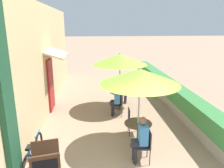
{
  "coord_description": "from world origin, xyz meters",
  "views": [
    {
      "loc": [
        -0.72,
        -3.56,
        3.48
      ],
      "look_at": [
        0.15,
        5.33,
        1.0
      ],
      "focal_mm": 35.0,
      "sensor_mm": 36.0,
      "label": 1
    }
  ],
  "objects": [
    {
      "name": "cafe_chair_near_left",
      "position": [
        0.61,
        1.31,
        0.52
      ],
      "size": [
        0.43,
        0.43,
        0.87
      ],
      "rotation": [
        0.0,
        0.0,
        7.79
      ],
      "color": "#232328",
      "rests_on": "ground_plane"
    },
    {
      "name": "cafe_chair_near_right",
      "position": [
        0.56,
        2.78,
        0.52
      ],
      "size": [
        0.43,
        0.43,
        0.87
      ],
      "rotation": [
        0.0,
        0.0,
        10.93
      ],
      "color": "#232328",
      "rests_on": "ground_plane"
    },
    {
      "name": "seated_patron_mid_right",
      "position": [
        0.22,
        4.32,
        0.69
      ],
      "size": [
        0.47,
        0.41,
        1.25
      ],
      "rotation": [
        0.0,
        0.0,
        7.6
      ],
      "color": "#23232D",
      "rests_on": "ground_plane"
    },
    {
      "name": "patio_table_near",
      "position": [
        0.58,
        2.05,
        0.54
      ],
      "size": [
        0.79,
        0.79,
        0.74
      ],
      "color": "brown",
      "rests_on": "ground_plane"
    },
    {
      "name": "cafe_facade_wall",
      "position": [
        -2.54,
        5.73,
        2.09
      ],
      "size": [
        0.98,
        11.73,
        4.2
      ],
      "color": "#D6B784",
      "rests_on": "ground_plane"
    },
    {
      "name": "seated_patron_mid_left",
      "position": [
        0.65,
        5.73,
        0.69
      ],
      "size": [
        0.47,
        0.41,
        1.25
      ],
      "rotation": [
        0.0,
        0.0,
        4.46
      ],
      "color": "#23232D",
      "rests_on": "ground_plane"
    },
    {
      "name": "patio_table_mid",
      "position": [
        0.44,
        5.02,
        0.54
      ],
      "size": [
        0.79,
        0.79,
        0.74
      ],
      "color": "brown",
      "rests_on": "ground_plane"
    },
    {
      "name": "seated_patron_near_left",
      "position": [
        0.5,
        1.32,
        0.69
      ],
      "size": [
        0.42,
        0.35,
        1.25
      ],
      "rotation": [
        0.0,
        0.0,
        7.79
      ],
      "color": "#23232D",
      "rests_on": "ground_plane"
    },
    {
      "name": "coffee_cup_near",
      "position": [
        0.63,
        2.15,
        0.78
      ],
      "size": [
        0.07,
        0.07,
        0.09
      ],
      "color": "#B73D3D",
      "rests_on": "patio_table_near"
    },
    {
      "name": "bicycle_leaning",
      "position": [
        -2.2,
        1.36,
        0.34
      ],
      "size": [
        0.11,
        1.69,
        0.73
      ],
      "rotation": [
        0.0,
        0.0,
        -0.03
      ],
      "color": "black",
      "rests_on": "ground_plane"
    },
    {
      "name": "cafe_chair_mid_right",
      "position": [
        0.33,
        4.29,
        0.52
      ],
      "size": [
        0.49,
        0.49,
        0.87
      ],
      "rotation": [
        0.0,
        0.0,
        7.6
      ],
      "color": "#232328",
      "rests_on": "ground_plane"
    },
    {
      "name": "coffee_cup_mid",
      "position": [
        0.54,
        5.07,
        0.78
      ],
      "size": [
        0.07,
        0.07,
        0.09
      ],
      "color": "#B73D3D",
      "rests_on": "patio_table_mid"
    },
    {
      "name": "patio_umbrella_mid",
      "position": [
        0.44,
        5.02,
        2.11
      ],
      "size": [
        2.18,
        2.18,
        2.36
      ],
      "color": "#B7B7BC",
      "rests_on": "ground_plane"
    },
    {
      "name": "patio_umbrella_near",
      "position": [
        0.58,
        2.05,
        2.11
      ],
      "size": [
        2.18,
        2.18,
        2.36
      ],
      "color": "#B7B7BC",
      "rests_on": "ground_plane"
    },
    {
      "name": "planter_hedge",
      "position": [
        2.75,
        5.77,
        0.54
      ],
      "size": [
        0.6,
        10.73,
        1.01
      ],
      "color": "gray",
      "rests_on": "ground_plane"
    },
    {
      "name": "cafe_chair_mid_left",
      "position": [
        0.55,
        5.75,
        0.52
      ],
      "size": [
        0.49,
        0.49,
        0.87
      ],
      "rotation": [
        0.0,
        0.0,
        4.46
      ],
      "color": "#232328",
      "rests_on": "ground_plane"
    }
  ]
}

